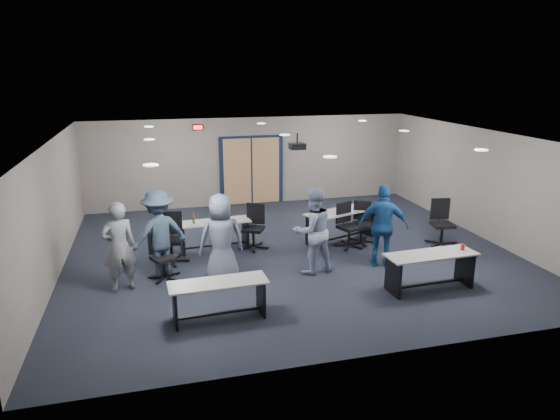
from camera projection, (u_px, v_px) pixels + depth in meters
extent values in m
plane|color=black|center=(290.00, 252.00, 11.64)|extent=(10.00, 10.00, 0.00)
cube|color=gray|center=(251.00, 161.00, 15.46)|extent=(10.00, 0.04, 2.70)
cube|color=gray|center=(376.00, 272.00, 7.08)|extent=(10.00, 0.04, 2.70)
cube|color=gray|center=(52.00, 212.00, 10.06)|extent=(0.04, 9.00, 2.70)
cube|color=gray|center=(483.00, 184.00, 12.47)|extent=(0.04, 9.00, 2.70)
cube|color=white|center=(291.00, 136.00, 10.90)|extent=(10.00, 9.00, 0.04)
cube|color=black|center=(252.00, 171.00, 15.51)|extent=(2.00, 0.06, 2.20)
cube|color=tan|center=(237.00, 172.00, 15.38)|extent=(0.85, 0.04, 2.05)
cube|color=tan|center=(266.00, 170.00, 15.60)|extent=(0.85, 0.04, 2.05)
cube|color=black|center=(198.00, 127.00, 14.72)|extent=(0.32, 0.05, 0.18)
cube|color=#FF0C0C|center=(198.00, 127.00, 14.69)|extent=(0.26, 0.02, 0.12)
cylinder|color=black|center=(297.00, 138.00, 11.47)|extent=(0.04, 0.04, 0.24)
cube|color=black|center=(297.00, 146.00, 11.52)|extent=(0.35, 0.30, 0.14)
cylinder|color=black|center=(299.00, 147.00, 11.38)|extent=(0.08, 0.03, 0.08)
cube|color=#A5A29C|center=(218.00, 283.00, 8.39)|extent=(1.69, 0.63, 0.03)
cube|color=black|center=(175.00, 307.00, 8.28)|extent=(0.07, 0.51, 0.65)
cube|color=black|center=(261.00, 295.00, 8.69)|extent=(0.07, 0.51, 0.65)
cube|color=black|center=(219.00, 313.00, 8.55)|extent=(1.48, 0.11, 0.04)
cube|color=#A5A29C|center=(431.00, 254.00, 9.53)|extent=(1.81, 0.67, 0.03)
cube|color=black|center=(393.00, 277.00, 9.41)|extent=(0.07, 0.55, 0.69)
cube|color=black|center=(465.00, 267.00, 9.86)|extent=(0.07, 0.55, 0.69)
cube|color=black|center=(429.00, 284.00, 9.70)|extent=(1.59, 0.12, 0.04)
cylinder|color=#AE171D|center=(463.00, 247.00, 9.71)|extent=(0.08, 0.08, 0.12)
cube|color=#A5A29C|center=(214.00, 222.00, 11.67)|extent=(1.73, 0.69, 0.03)
cube|color=black|center=(182.00, 239.00, 11.53)|extent=(0.08, 0.52, 0.66)
cube|color=black|center=(245.00, 232.00, 11.99)|extent=(0.08, 0.52, 0.66)
cube|color=black|center=(215.00, 245.00, 11.82)|extent=(1.50, 0.16, 0.04)
cube|color=#A5A29C|center=(342.00, 211.00, 12.19)|extent=(2.02, 1.25, 0.03)
cube|color=black|center=(314.00, 233.00, 11.83)|extent=(0.25, 0.57, 0.75)
cube|color=black|center=(366.00, 221.00, 12.76)|extent=(0.25, 0.57, 0.75)
cube|color=black|center=(341.00, 237.00, 12.37)|extent=(1.62, 0.63, 0.04)
imported|color=gray|center=(119.00, 247.00, 9.43)|extent=(0.73, 0.57, 1.77)
imported|color=slate|center=(221.00, 239.00, 9.74)|extent=(0.92, 0.62, 1.83)
imported|color=#9FAAD2|center=(313.00, 231.00, 10.27)|extent=(1.01, 0.86, 1.83)
imported|color=navy|center=(383.00, 226.00, 10.61)|extent=(1.15, 0.81, 1.81)
imported|color=#374B63|center=(159.00, 234.00, 10.09)|extent=(1.35, 1.06, 1.83)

